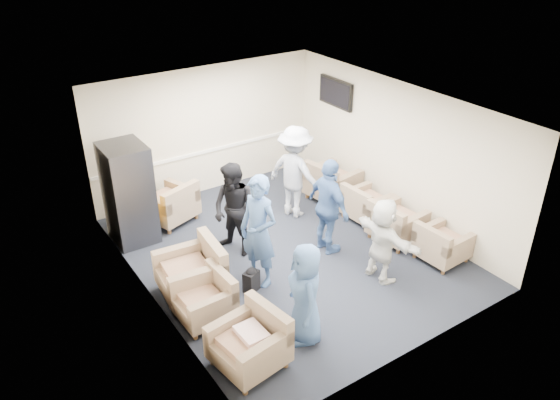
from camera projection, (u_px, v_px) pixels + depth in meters
floor at (287, 252)px, 9.77m from camera, size 6.00×6.00×0.00m
ceiling at (288, 107)px, 8.50m from camera, size 6.00×6.00×0.00m
back_wall at (206, 131)px, 11.33m from camera, size 5.00×0.02×2.70m
front_wall at (421, 272)px, 6.94m from camera, size 5.00×0.02×2.70m
left_wall at (146, 227)px, 7.91m from camera, size 0.02×6.00×2.70m
right_wall at (396, 152)px, 10.36m from camera, size 0.02×6.00×2.70m
chair_rail at (208, 151)px, 11.53m from camera, size 4.98×0.04×0.06m
tv at (336, 93)px, 11.32m from camera, size 0.10×1.00×0.58m
armchair_left_near at (252, 344)px, 7.22m from camera, size 0.97×0.97×0.69m
armchair_left_mid at (207, 300)px, 8.07m from camera, size 0.80×0.80×0.63m
armchair_left_far at (195, 273)px, 8.56m from camera, size 1.02×1.02×0.75m
armchair_right_near at (440, 246)px, 9.39m from camera, size 0.80×0.80×0.61m
armchair_right_midnear at (395, 224)px, 9.97m from camera, size 0.91×0.91×0.67m
armchair_right_midfar at (365, 205)px, 10.65m from camera, size 0.82×0.82×0.62m
armchair_right_far at (330, 184)px, 11.37m from camera, size 1.03×1.03×0.73m
armchair_corner at (171, 205)px, 10.56m from camera, size 1.12×1.12×0.71m
vending_machine at (129, 193)px, 9.76m from camera, size 0.75×0.88×1.85m
backpack at (251, 279)px, 8.68m from camera, size 0.30×0.26×0.43m
pillow at (251, 334)px, 7.13m from camera, size 0.33×0.44×0.13m
person_front_left at (305, 294)px, 7.47m from camera, size 0.72×0.87×1.54m
person_mid_left at (259, 232)px, 8.56m from camera, size 0.64×0.80×1.90m
person_back_left at (234, 210)px, 9.37m from camera, size 0.89×1.00×1.70m
person_back_right at (295, 172)px, 10.54m from camera, size 1.06×1.36×1.85m
person_mid_right at (329, 207)px, 9.41m from camera, size 0.46×1.04×1.76m
person_front_right at (383, 240)px, 8.76m from camera, size 0.46×1.36×1.45m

